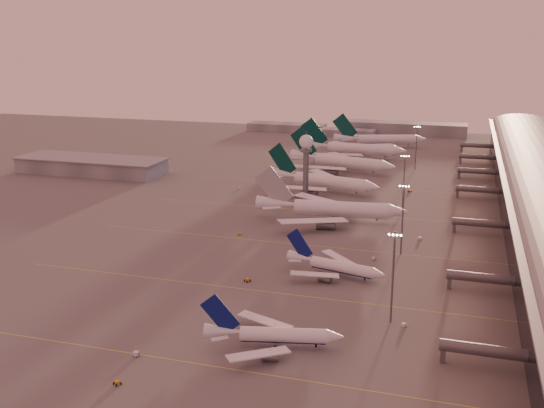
# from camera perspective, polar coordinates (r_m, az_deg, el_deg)

# --- Properties ---
(ground) EXTENTS (700.00, 700.00, 0.00)m
(ground) POSITION_cam_1_polar(r_m,az_deg,el_deg) (187.14, -7.53, -8.22)
(ground) COLOR #535050
(ground) RESTS_ON ground
(taxiway_markings) EXTENTS (180.00, 185.25, 0.02)m
(taxiway_markings) POSITION_cam_1_polar(r_m,az_deg,el_deg) (228.38, 5.22, -3.80)
(taxiway_markings) COLOR #D2CA4A
(taxiway_markings) RESTS_ON ground
(hangar) EXTENTS (82.00, 27.00, 8.50)m
(hangar) POSITION_cam_1_polar(r_m,az_deg,el_deg) (359.95, -15.88, 3.37)
(hangar) COLOR slate
(hangar) RESTS_ON ground
(radar_tower) EXTENTS (6.40, 6.40, 31.10)m
(radar_tower) POSITION_cam_1_polar(r_m,az_deg,el_deg) (289.00, 3.07, 4.53)
(radar_tower) COLOR #5B5E63
(radar_tower) RESTS_ON ground
(mast_a) EXTENTS (3.60, 0.56, 25.00)m
(mast_a) POSITION_cam_1_polar(r_m,az_deg,el_deg) (167.66, 10.79, -6.11)
(mast_a) COLOR #5B5E63
(mast_a) RESTS_ON ground
(mast_b) EXTENTS (3.60, 0.56, 25.00)m
(mast_b) POSITION_cam_1_polar(r_m,az_deg,el_deg) (219.98, 11.64, -1.04)
(mast_b) COLOR #5B5E63
(mast_b) RESTS_ON ground
(mast_c) EXTENTS (3.60, 0.56, 25.00)m
(mast_c) POSITION_cam_1_polar(r_m,az_deg,el_deg) (273.55, 11.73, 2.09)
(mast_c) COLOR #5B5E63
(mast_c) RESTS_ON ground
(mast_d) EXTENTS (3.60, 0.56, 25.00)m
(mast_d) POSITION_cam_1_polar(r_m,az_deg,el_deg) (361.80, 12.81, 5.14)
(mast_d) COLOR #5B5E63
(mast_d) RESTS_ON ground
(distant_horizon) EXTENTS (165.00, 37.50, 9.00)m
(distant_horizon) POSITION_cam_1_polar(r_m,az_deg,el_deg) (491.17, 8.59, 6.70)
(distant_horizon) COLOR slate
(distant_horizon) RESTS_ON ground
(narrowbody_near) EXTENTS (34.11, 26.94, 13.50)m
(narrowbody_near) POSITION_cam_1_polar(r_m,az_deg,el_deg) (156.47, 0.12, -11.84)
(narrowbody_near) COLOR white
(narrowbody_near) RESTS_ON ground
(narrowbody_mid) EXTENTS (33.39, 26.32, 13.28)m
(narrowbody_mid) POSITION_cam_1_polar(r_m,az_deg,el_deg) (200.82, 5.66, -5.68)
(narrowbody_mid) COLOR white
(narrowbody_mid) RESTS_ON ground
(widebody_white) EXTENTS (62.01, 49.48, 21.82)m
(widebody_white) POSITION_cam_1_polar(r_m,az_deg,el_deg) (258.05, 5.33, -0.71)
(widebody_white) COLOR white
(widebody_white) RESTS_ON ground
(greentail_a) EXTENTS (58.57, 46.73, 21.68)m
(greentail_a) POSITION_cam_1_polar(r_m,az_deg,el_deg) (306.46, 4.57, 1.84)
(greentail_a) COLOR white
(greentail_a) RESTS_ON ground
(greentail_b) EXTENTS (62.02, 49.49, 22.93)m
(greentail_b) POSITION_cam_1_polar(r_m,az_deg,el_deg) (352.44, 6.27, 3.57)
(greentail_b) COLOR white
(greentail_b) RESTS_ON ground
(greentail_c) EXTENTS (65.63, 53.00, 23.84)m
(greentail_c) POSITION_cam_1_polar(r_m,az_deg,el_deg) (392.39, 7.32, 4.73)
(greentail_c) COLOR white
(greentail_c) RESTS_ON ground
(greentail_d) EXTENTS (61.11, 48.60, 22.92)m
(greentail_d) POSITION_cam_1_polar(r_m,az_deg,el_deg) (431.16, 9.70, 5.54)
(greentail_d) COLOR white
(greentail_d) RESTS_ON ground
(gsv_truck_a) EXTENTS (6.29, 3.15, 2.43)m
(gsv_truck_a) POSITION_cam_1_polar(r_m,az_deg,el_deg) (156.42, -11.93, -12.82)
(gsv_truck_a) COLOR silver
(gsv_truck_a) RESTS_ON ground
(gsv_tug_near) EXTENTS (3.11, 3.59, 0.88)m
(gsv_tug_near) POSITION_cam_1_polar(r_m,az_deg,el_deg) (146.47, -13.70, -15.33)
(gsv_tug_near) COLOR #C28616
(gsv_tug_near) RESTS_ON ground
(gsv_catering_a) EXTENTS (5.05, 3.24, 3.83)m
(gsv_catering_a) POSITION_cam_1_polar(r_m,az_deg,el_deg) (170.26, 11.82, -10.16)
(gsv_catering_a) COLOR silver
(gsv_catering_a) RESTS_ON ground
(gsv_tug_mid) EXTENTS (4.04, 3.63, 0.99)m
(gsv_tug_mid) POSITION_cam_1_polar(r_m,az_deg,el_deg) (195.91, -2.22, -6.84)
(gsv_tug_mid) COLOR #C28616
(gsv_tug_mid) RESTS_ON ground
(gsv_truck_b) EXTENTS (5.36, 3.00, 2.05)m
(gsv_truck_b) POSITION_cam_1_polar(r_m,az_deg,el_deg) (216.37, 9.19, -4.73)
(gsv_truck_b) COLOR silver
(gsv_truck_b) RESTS_ON ground
(gsv_truck_c) EXTENTS (4.76, 4.09, 1.88)m
(gsv_truck_c) POSITION_cam_1_polar(r_m,az_deg,el_deg) (240.09, -2.86, -2.57)
(gsv_truck_c) COLOR #C28616
(gsv_truck_c) RESTS_ON ground
(gsv_catering_b) EXTENTS (5.32, 3.66, 4.00)m
(gsv_catering_b) POSITION_cam_1_polar(r_m,az_deg,el_deg) (240.37, 13.18, -2.68)
(gsv_catering_b) COLOR silver
(gsv_catering_b) RESTS_ON ground
(gsv_tug_far) EXTENTS (2.44, 3.65, 0.98)m
(gsv_tug_far) POSITION_cam_1_polar(r_m,az_deg,el_deg) (277.81, 4.56, -0.25)
(gsv_tug_far) COLOR #57595C
(gsv_tug_far) RESTS_ON ground
(gsv_truck_d) EXTENTS (2.31, 4.93, 1.91)m
(gsv_truck_d) POSITION_cam_1_polar(r_m,az_deg,el_deg) (311.25, -2.90, 1.53)
(gsv_truck_d) COLOR silver
(gsv_truck_d) RESTS_ON ground
(gsv_tug_hangar) EXTENTS (3.73, 3.03, 0.92)m
(gsv_tug_hangar) POSITION_cam_1_polar(r_m,az_deg,el_deg) (311.89, 12.24, 1.14)
(gsv_tug_hangar) COLOR #C28616
(gsv_tug_hangar) RESTS_ON ground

